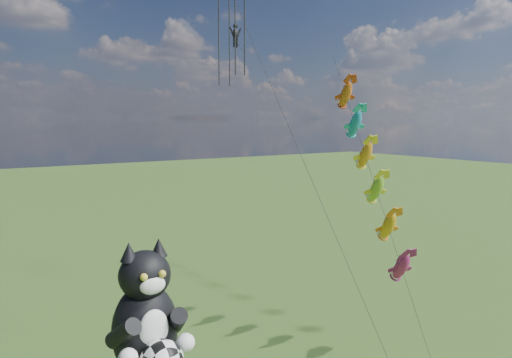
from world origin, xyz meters
TOP-DOWN VIEW (x-y plane):
  - cat_kite_rig at (-4.12, 2.71)m, footprint 2.71×4.27m
  - fish_windsock_rig at (15.48, 10.99)m, footprint 5.45×15.09m
  - parafoil_rig at (7.85, 16.10)m, footprint 2.10×17.50m

SIDE VIEW (x-z plane):
  - cat_kite_rig at x=-4.12m, z-range 2.39..13.06m
  - fish_windsock_rig at x=15.48m, z-range 1.21..21.04m
  - parafoil_rig at x=7.85m, z-range 7.99..33.60m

